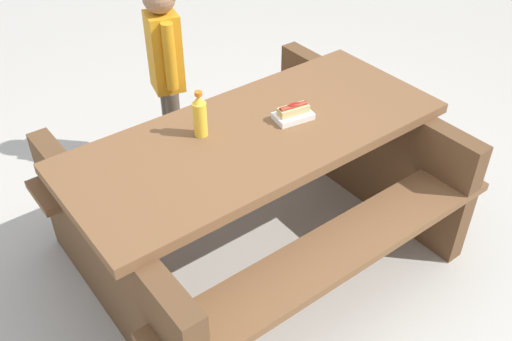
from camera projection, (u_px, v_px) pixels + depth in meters
ground_plane at (256, 248)px, 3.08m from camera, size 30.00×30.00×0.00m
picnic_table at (256, 183)px, 2.81m from camera, size 2.17×1.93×0.75m
soda_bottle at (200, 115)px, 2.54m from camera, size 0.06×0.06×0.22m
hotdog_tray at (293, 113)px, 2.69m from camera, size 0.21×0.18×0.08m
child_in_coat at (165, 53)px, 3.23m from camera, size 0.24×0.25×1.19m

